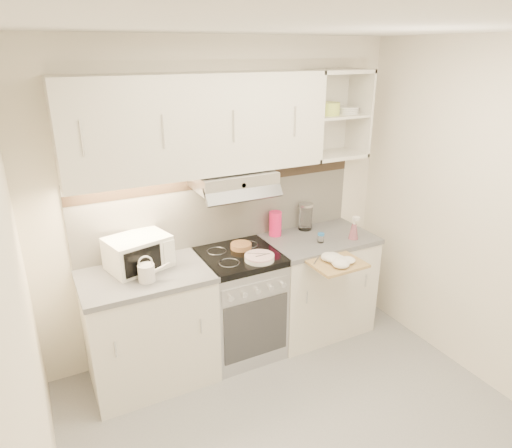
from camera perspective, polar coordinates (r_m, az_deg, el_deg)
name	(u,v)px	position (r m, az deg, el deg)	size (l,w,h in m)	color
ground	(312,441)	(3.33, 7.07, -25.30)	(3.00, 3.00, 0.00)	#949496
room_shell	(290,188)	(2.72, 4.33, 4.48)	(3.04, 2.84, 2.52)	white
base_cabinet_left	(150,329)	(3.61, -13.14, -12.71)	(0.90, 0.60, 0.86)	silver
worktop_left	(145,276)	(3.38, -13.76, -6.34)	(0.92, 0.62, 0.04)	slate
base_cabinet_right	(316,285)	(4.14, 7.49, -7.60)	(0.90, 0.60, 0.86)	silver
worktop_right	(318,239)	(3.94, 7.80, -1.85)	(0.92, 0.62, 0.04)	slate
electric_range	(240,303)	(3.80, -2.03, -9.87)	(0.60, 0.60, 0.90)	#B7B7BC
microwave	(138,252)	(3.42, -14.51, -3.45)	(0.49, 0.41, 0.24)	white
watering_can	(147,272)	(3.24, -13.41, -5.85)	(0.22, 0.11, 0.19)	silver
plate_stack	(259,258)	(3.47, 0.43, -4.22)	(0.23, 0.23, 0.05)	silver
bread_loaf	(241,246)	(3.67, -1.88, -2.76)	(0.17, 0.17, 0.04)	olive
pink_pitcher	(275,224)	(3.89, 2.44, 0.06)	(0.11, 0.11, 0.21)	#FF1B61
glass_jar	(306,217)	(4.04, 6.21, 0.94)	(0.13, 0.13, 0.24)	silver
spice_jar	(321,238)	(3.81, 8.11, -1.71)	(0.06, 0.06, 0.08)	white
spray_bottle	(354,229)	(3.91, 12.13, -0.66)	(0.08, 0.08, 0.22)	pink
cutting_board	(335,263)	(3.56, 9.88, -4.77)	(0.40, 0.36, 0.02)	tan
dish_towel	(342,257)	(3.54, 10.71, -4.13)	(0.26, 0.22, 0.07)	white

